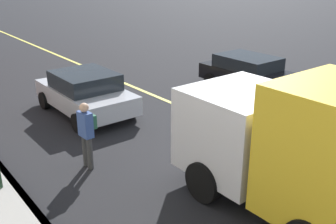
# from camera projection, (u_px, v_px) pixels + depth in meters

# --- Properties ---
(ground) EXTENTS (200.00, 200.00, 0.00)m
(ground) POSITION_uv_depth(u_px,v_px,m) (281.00, 149.00, 10.75)
(ground) COLOR black
(lane_stripe_center) EXTENTS (80.00, 0.16, 0.01)m
(lane_stripe_center) POSITION_uv_depth(u_px,v_px,m) (281.00, 149.00, 10.75)
(lane_stripe_center) COLOR #D8CC4C
(lane_stripe_center) RESTS_ON ground
(car_silver) EXTENTS (4.03, 2.11, 1.44)m
(car_silver) POSITION_uv_depth(u_px,v_px,m) (85.00, 92.00, 13.11)
(car_silver) COLOR #A8AAB2
(car_silver) RESTS_ON ground
(car_black) EXTENTS (4.27, 2.00, 1.40)m
(car_black) POSITION_uv_depth(u_px,v_px,m) (251.00, 73.00, 15.43)
(car_black) COLOR black
(car_black) RESTS_ON ground
(pedestrian_with_backpack) EXTENTS (0.42, 0.38, 1.71)m
(pedestrian_with_backpack) POSITION_uv_depth(u_px,v_px,m) (87.00, 130.00, 9.46)
(pedestrian_with_backpack) COLOR #383838
(pedestrian_with_backpack) RESTS_ON ground
(traffic_light_mast) EXTENTS (0.28, 4.74, 5.17)m
(traffic_light_mast) POSITION_uv_depth(u_px,v_px,m) (65.00, 22.00, 8.50)
(traffic_light_mast) COLOR #1E3823
(traffic_light_mast) RESTS_ON ground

